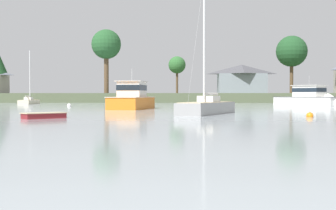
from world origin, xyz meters
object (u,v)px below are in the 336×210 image
(sailboat_grey, at_px, (207,111))
(mooring_buoy_orange, at_px, (310,116))
(mooring_buoy_white, at_px, (69,105))
(mooring_buoy_red, at_px, (202,104))
(dinghy_maroon, at_px, (44,116))
(cruiser_white, at_px, (313,100))
(sailboat_cream, at_px, (29,103))
(cruiser_orange, at_px, (134,102))

(sailboat_grey, height_order, mooring_buoy_orange, sailboat_grey)
(mooring_buoy_white, height_order, mooring_buoy_red, mooring_buoy_white)
(mooring_buoy_white, relative_size, mooring_buoy_orange, 1.11)
(dinghy_maroon, height_order, cruiser_white, cruiser_white)
(sailboat_cream, bearing_deg, mooring_buoy_orange, -51.48)
(dinghy_maroon, distance_m, mooring_buoy_red, 36.79)
(cruiser_orange, relative_size, sailboat_cream, 1.11)
(dinghy_maroon, distance_m, cruiser_white, 44.24)
(dinghy_maroon, bearing_deg, mooring_buoy_red, 72.68)
(dinghy_maroon, relative_size, mooring_buoy_orange, 5.25)
(sailboat_grey, bearing_deg, cruiser_white, 61.43)
(cruiser_white, height_order, sailboat_grey, sailboat_grey)
(sailboat_cream, height_order, mooring_buoy_white, sailboat_cream)
(cruiser_white, distance_m, sailboat_cream, 41.15)
(sailboat_grey, distance_m, mooring_buoy_orange, 7.59)
(sailboat_cream, relative_size, mooring_buoy_orange, 17.01)
(cruiser_orange, bearing_deg, sailboat_cream, 129.46)
(cruiser_orange, bearing_deg, mooring_buoy_orange, -52.74)
(cruiser_orange, distance_m, mooring_buoy_orange, 21.29)
(sailboat_grey, xyz_separation_m, mooring_buoy_red, (0.93, 28.68, -0.15))
(dinghy_maroon, height_order, sailboat_cream, sailboat_cream)
(cruiser_white, height_order, cruiser_orange, cruiser_orange)
(sailboat_grey, relative_size, mooring_buoy_orange, 21.42)
(cruiser_white, xyz_separation_m, sailboat_cream, (-40.80, 5.32, -0.46))
(cruiser_orange, bearing_deg, sailboat_grey, -62.14)
(mooring_buoy_red, bearing_deg, sailboat_cream, 166.91)
(sailboat_grey, distance_m, mooring_buoy_white, 26.81)
(dinghy_maroon, height_order, sailboat_grey, sailboat_grey)
(sailboat_grey, distance_m, sailboat_cream, 42.63)
(mooring_buoy_white, bearing_deg, dinghy_maroon, -78.92)
(cruiser_white, bearing_deg, sailboat_cream, 172.58)
(cruiser_white, relative_size, mooring_buoy_red, 18.58)
(cruiser_white, xyz_separation_m, cruiser_orange, (-22.65, -16.75, -0.02))
(cruiser_white, relative_size, cruiser_orange, 1.04)
(dinghy_maroon, relative_size, sailboat_grey, 0.25)
(sailboat_grey, relative_size, sailboat_cream, 1.26)
(sailboat_grey, relative_size, mooring_buoy_white, 19.37)
(sailboat_grey, xyz_separation_m, mooring_buoy_orange, (6.22, -4.34, -0.16))
(cruiser_white, distance_m, mooring_buoy_orange, 35.08)
(dinghy_maroon, bearing_deg, mooring_buoy_orange, 7.39)
(mooring_buoy_white, bearing_deg, cruiser_white, 13.39)
(dinghy_maroon, height_order, mooring_buoy_orange, mooring_buoy_orange)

